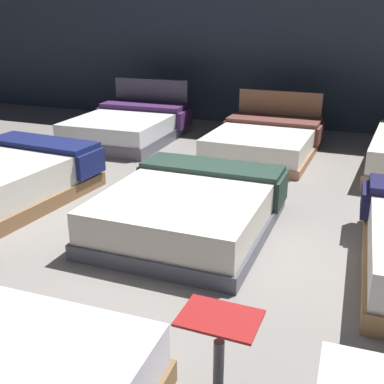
{
  "coord_description": "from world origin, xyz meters",
  "views": [
    {
      "loc": [
        1.61,
        -3.9,
        2.02
      ],
      "look_at": [
        -0.04,
        0.17,
        0.38
      ],
      "focal_mm": 44.26,
      "sensor_mm": 36.0,
      "label": 1
    }
  ],
  "objects_px": {
    "bed_4": "(190,208)",
    "bed_6": "(129,126)",
    "bed_7": "(265,141)",
    "bed_3": "(4,179)"
  },
  "relations": [
    {
      "from": "bed_3",
      "to": "bed_7",
      "type": "relative_size",
      "value": 1.02
    },
    {
      "from": "bed_3",
      "to": "bed_4",
      "type": "bearing_deg",
      "value": 4.75
    },
    {
      "from": "bed_4",
      "to": "bed_7",
      "type": "distance_m",
      "value": 2.98
    },
    {
      "from": "bed_3",
      "to": "bed_6",
      "type": "height_order",
      "value": "bed_6"
    },
    {
      "from": "bed_7",
      "to": "bed_4",
      "type": "bearing_deg",
      "value": -89.86
    },
    {
      "from": "bed_4",
      "to": "bed_7",
      "type": "height_order",
      "value": "bed_7"
    },
    {
      "from": "bed_6",
      "to": "bed_7",
      "type": "bearing_deg",
      "value": -2.75
    },
    {
      "from": "bed_3",
      "to": "bed_6",
      "type": "xyz_separation_m",
      "value": [
        -0.07,
        3.05,
        -0.02
      ]
    },
    {
      "from": "bed_4",
      "to": "bed_7",
      "type": "xyz_separation_m",
      "value": [
        0.02,
        2.98,
        -0.01
      ]
    },
    {
      "from": "bed_4",
      "to": "bed_6",
      "type": "xyz_separation_m",
      "value": [
        -2.36,
        2.99,
        0.01
      ]
    }
  ]
}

